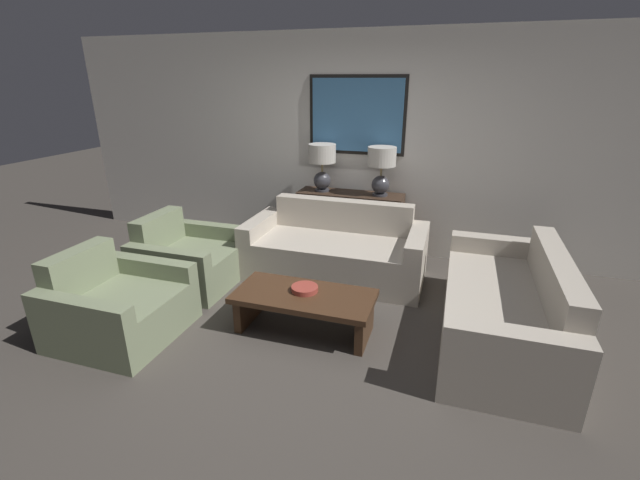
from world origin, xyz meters
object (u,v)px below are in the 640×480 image
console_table (350,224)px  decorative_bowl (305,289)px  couch_by_side (505,310)px  armchair_near_camera (118,307)px  coffee_table (304,303)px  table_lamp_left (322,162)px  couch_by_back_wall (335,252)px  table_lamp_right (381,165)px  armchair_near_back_wall (189,260)px

console_table → decorative_bowl: console_table is taller
couch_by_side → armchair_near_camera: (-3.20, -0.94, -0.02)m
coffee_table → table_lamp_left: bearing=102.8°
couch_by_side → decorative_bowl: 1.72m
armchair_near_camera → couch_by_side: bearing=16.3°
couch_by_back_wall → couch_by_side: (1.73, -0.81, 0.00)m
couch_by_side → armchair_near_camera: couch_by_side is taller
table_lamp_right → console_table: bearing=180.0°
table_lamp_left → couch_by_back_wall: size_ratio=0.29×
coffee_table → couch_by_side: bearing=13.5°
couch_by_back_wall → table_lamp_right: bearing=60.8°
table_lamp_left → couch_by_side: table_lamp_left is taller
table_lamp_left → couch_by_side: bearing=-34.8°
couch_by_back_wall → decorative_bowl: (0.05, -1.16, 0.11)m
console_table → table_lamp_right: size_ratio=2.25×
table_lamp_left → table_lamp_right: (0.73, 0.00, 0.00)m
armchair_near_back_wall → console_table: bearing=42.0°
armchair_near_camera → console_table: bearing=58.4°
table_lamp_left → table_lamp_right: 0.73m
armchair_near_back_wall → couch_by_back_wall: bearing=24.6°
console_table → coffee_table: size_ratio=1.06×
table_lamp_left → decorative_bowl: 2.01m
armchair_near_camera → table_lamp_right: bearing=52.5°
coffee_table → decorative_bowl: (-0.01, 0.05, 0.11)m
console_table → decorative_bowl: size_ratio=5.48×
table_lamp_left → coffee_table: 2.10m
console_table → couch_by_back_wall: bearing=-90.0°
console_table → couch_by_back_wall: (0.00, -0.65, -0.12)m
coffee_table → armchair_near_camera: (-1.53, -0.53, -0.02)m
table_lamp_left → table_lamp_right: bearing=0.0°
console_table → coffee_table: bearing=-88.2°
table_lamp_right → table_lamp_left: bearing=180.0°
table_lamp_left → console_table: bearing=0.0°
console_table → armchair_near_camera: bearing=-121.6°
couch_by_side → armchair_near_camera: bearing=-163.7°
table_lamp_right → armchair_near_camera: bearing=-127.5°
table_lamp_right → armchair_near_back_wall: 2.44m
couch_by_side → armchair_near_back_wall: bearing=177.6°
console_table → table_lamp_left: table_lamp_left is taller
couch_by_side → table_lamp_right: bearing=133.1°
couch_by_back_wall → decorative_bowl: 1.16m
couch_by_side → armchair_near_camera: size_ratio=2.05×
armchair_near_camera → couch_by_back_wall: bearing=49.8°
couch_by_side → couch_by_back_wall: bearing=155.0°
decorative_bowl → table_lamp_left: bearing=102.8°
couch_by_side → decorative_bowl: bearing=-168.2°
console_table → armchair_near_camera: console_table is taller
couch_by_back_wall → coffee_table: (0.06, -1.21, -0.01)m
console_table → table_lamp_left: 0.84m
couch_by_side → armchair_near_back_wall: (-3.20, 0.13, -0.02)m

